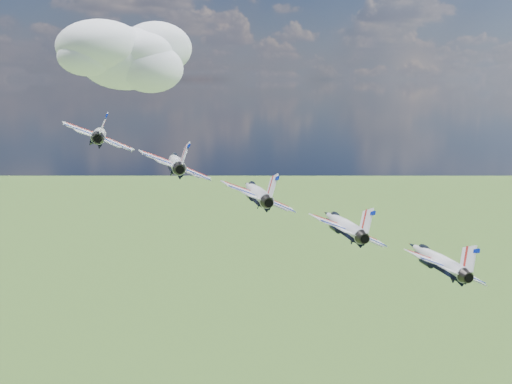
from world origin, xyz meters
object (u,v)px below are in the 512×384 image
jet_1 (175,162)px  jet_2 (256,192)px  jet_3 (343,224)px  jet_4 (436,259)px  jet_0 (100,134)px

jet_1 → jet_2: 12.65m
jet_1 → jet_3: size_ratio=1.00×
jet_4 → jet_1: bearing=150.1°
jet_2 → jet_1: bearing=150.1°
jet_2 → jet_3: 12.65m
jet_1 → jet_3: jet_1 is taller
jet_4 → jet_2: bearing=150.1°
jet_0 → jet_4: jet_0 is taller
jet_0 → jet_1: jet_0 is taller
jet_3 → jet_2: bearing=150.1°
jet_0 → jet_4: (30.84, -37.30, -14.75)m
jet_2 → jet_3: bearing=-29.9°
jet_1 → jet_4: 37.95m
jet_3 → jet_4: 12.65m
jet_4 → jet_0: bearing=150.1°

